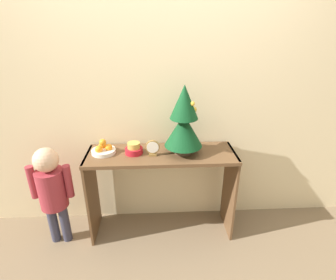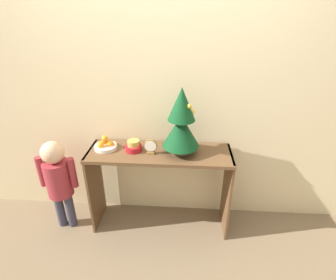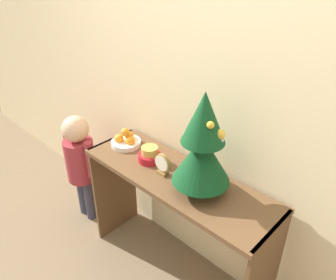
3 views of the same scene
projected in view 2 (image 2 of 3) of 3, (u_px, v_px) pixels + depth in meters
ground_plane at (159, 238)px, 2.48m from camera, size 12.00×12.00×0.00m
back_wall at (162, 96)px, 2.33m from camera, size 7.00×0.05×2.50m
console_table at (160, 170)px, 2.39m from camera, size 1.27×0.42×0.82m
mini_tree at (181, 123)px, 2.16m from camera, size 0.32×0.32×0.58m
fruit_bowl at (106, 145)px, 2.34m from camera, size 0.20×0.20×0.13m
singing_bowl at (134, 146)px, 2.30m from camera, size 0.15×0.15×0.10m
desk_clock at (151, 147)px, 2.24m from camera, size 0.12×0.04×0.14m
child_figure at (58, 177)px, 2.38m from camera, size 0.36×0.23×0.93m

